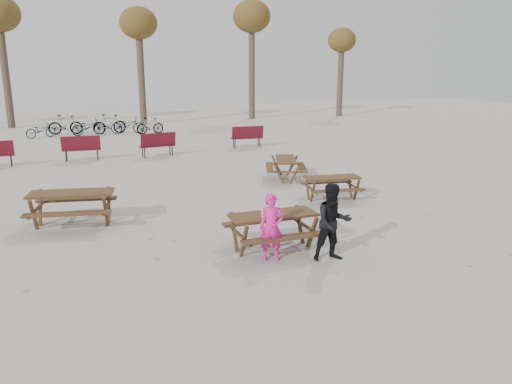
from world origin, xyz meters
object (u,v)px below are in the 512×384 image
object	(u,v)px
adult	(333,222)
picnic_table_far	(286,169)
food_tray	(279,215)
picnic_table_north	(73,209)
main_picnic_table	(273,222)
child	(272,228)
soda_bottle	(263,214)
picnic_table_east	(332,188)

from	to	relation	value
adult	picnic_table_far	world-z (taller)	adult
food_tray	picnic_table_north	xyz separation A→B (m)	(-3.90, 3.36, -0.38)
food_tray	adult	size ratio (longest dim) A/B	0.12
picnic_table_far	main_picnic_table	bearing A→B (deg)	174.21
child	picnic_table_far	bearing A→B (deg)	81.85
picnic_table_north	picnic_table_far	bearing A→B (deg)	33.66
child	main_picnic_table	bearing A→B (deg)	82.28
soda_bottle	picnic_table_far	size ratio (longest dim) A/B	0.10
main_picnic_table	child	size ratio (longest dim) A/B	1.35
picnic_table_far	picnic_table_east	bearing A→B (deg)	-156.59
child	picnic_table_north	size ratio (longest dim) A/B	0.69
child	picnic_table_north	distance (m)	5.17
soda_bottle	adult	world-z (taller)	adult
picnic_table_far	food_tray	bearing A→B (deg)	175.21
adult	picnic_table_north	xyz separation A→B (m)	(-4.71, 4.13, -0.36)
main_picnic_table	adult	xyz separation A→B (m)	(0.86, -0.94, 0.18)
picnic_table_north	picnic_table_far	world-z (taller)	picnic_table_north
soda_bottle	picnic_table_far	distance (m)	7.02
soda_bottle	picnic_table_east	size ratio (longest dim) A/B	0.11
soda_bottle	picnic_table_north	bearing A→B (deg)	136.93
adult	picnic_table_far	distance (m)	7.31
food_tray	soda_bottle	size ratio (longest dim) A/B	1.06
food_tray	picnic_table_east	size ratio (longest dim) A/B	0.12
soda_bottle	picnic_table_far	world-z (taller)	soda_bottle
picnic_table_north	soda_bottle	bearing A→B (deg)	-32.03
picnic_table_north	child	bearing A→B (deg)	-34.83
food_tray	picnic_table_far	distance (m)	6.89
main_picnic_table	picnic_table_east	size ratio (longest dim) A/B	1.16
child	adult	xyz separation A→B (m)	(1.12, -0.42, 0.10)
food_tray	soda_bottle	world-z (taller)	soda_bottle
food_tray	picnic_table_far	size ratio (longest dim) A/B	0.11
adult	picnic_table_east	bearing A→B (deg)	67.65
main_picnic_table	adult	bearing A→B (deg)	-47.65
food_tray	adult	bearing A→B (deg)	-43.04
food_tray	picnic_table_far	bearing A→B (deg)	64.64
picnic_table_north	picnic_table_far	xyz separation A→B (m)	(6.84, 2.85, -0.06)
main_picnic_table	picnic_table_east	bearing A→B (deg)	44.94
main_picnic_table	picnic_table_north	size ratio (longest dim) A/B	0.93
food_tray	picnic_table_far	xyz separation A→B (m)	(2.95, 6.22, -0.44)
picnic_table_east	picnic_table_north	size ratio (longest dim) A/B	0.81
main_picnic_table	child	distance (m)	0.59
adult	picnic_table_north	distance (m)	6.27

